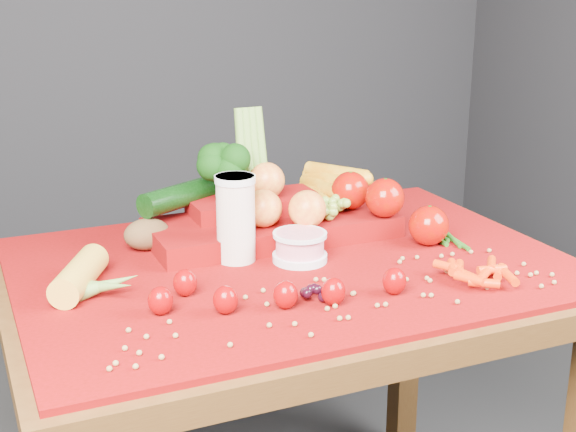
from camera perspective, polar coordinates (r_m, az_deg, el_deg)
name	(u,v)px	position (r m, az deg, el deg)	size (l,w,h in m)	color
table	(292,312)	(1.61, 0.29, -6.82)	(1.10, 0.80, 0.75)	#3B220D
red_cloth	(292,264)	(1.57, 0.29, -3.47)	(1.05, 0.75, 0.01)	maroon
milk_glass	(236,215)	(1.55, -3.74, 0.04)	(0.08, 0.08, 0.17)	beige
yogurt_bowl	(300,246)	(1.57, 0.85, -2.13)	(0.11, 0.11, 0.06)	silver
strawberry_scatter	(265,290)	(1.37, -1.65, -5.30)	(0.44, 0.18, 0.05)	#920408
dark_grape_cluster	(313,292)	(1.39, 1.81, -5.45)	(0.06, 0.05, 0.03)	black
soybean_scatter	(338,296)	(1.40, 3.60, -5.72)	(0.84, 0.24, 0.01)	#9C7B43
corn_ear	(93,283)	(1.45, -13.69, -4.68)	(0.24, 0.26, 0.06)	gold
potato	(147,234)	(1.65, -9.99, -1.29)	(0.10, 0.07, 0.07)	brown
baby_carrot_pile	(477,273)	(1.51, 13.31, -3.96)	(0.17, 0.17, 0.03)	red
green_bean_pile	(444,238)	(1.72, 11.03, -1.54)	(0.14, 0.12, 0.01)	#1F5A14
produce_mound	(285,209)	(1.70, -0.21, 0.54)	(0.60, 0.38, 0.27)	maroon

